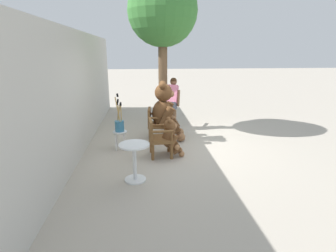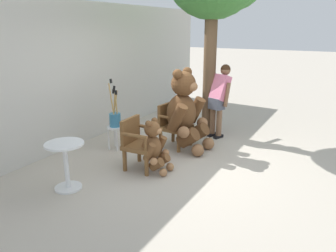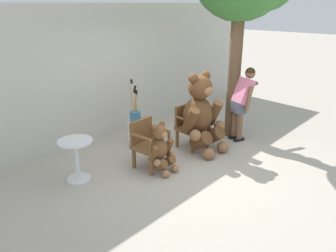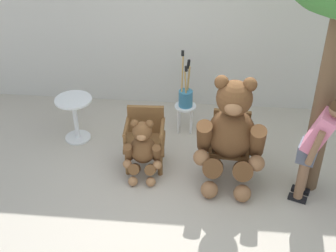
% 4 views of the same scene
% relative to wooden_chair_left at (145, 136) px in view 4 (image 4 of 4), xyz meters
% --- Properties ---
extents(ground_plane, '(60.00, 60.00, 0.00)m').
position_rel_wooden_chair_left_xyz_m(ground_plane, '(0.60, -0.56, -0.46)').
color(ground_plane, '#B2A899').
extents(back_wall, '(10.00, 0.16, 2.80)m').
position_rel_wooden_chair_left_xyz_m(back_wall, '(0.60, 1.84, 0.94)').
color(back_wall, beige).
rests_on(back_wall, ground).
extents(wooden_chair_left, '(0.58, 0.55, 0.86)m').
position_rel_wooden_chair_left_xyz_m(wooden_chair_left, '(0.00, 0.00, 0.00)').
color(wooden_chair_left, brown).
rests_on(wooden_chair_left, ground).
extents(wooden_chair_right, '(0.60, 0.56, 0.86)m').
position_rel_wooden_chair_left_xyz_m(wooden_chair_right, '(1.20, -0.00, 0.00)').
color(wooden_chair_right, brown).
rests_on(wooden_chair_right, ground).
extents(teddy_bear_large, '(0.95, 0.92, 1.58)m').
position_rel_wooden_chair_left_xyz_m(teddy_bear_large, '(1.19, -0.27, 0.31)').
color(teddy_bear_large, brown).
rests_on(teddy_bear_large, ground).
extents(teddy_bear_small, '(0.54, 0.51, 0.90)m').
position_rel_wooden_chair_left_xyz_m(teddy_bear_small, '(0.01, -0.29, -0.02)').
color(teddy_bear_small, brown).
rests_on(teddy_bear_small, ground).
extents(person_visitor, '(0.83, 0.48, 1.55)m').
position_rel_wooden_chair_left_xyz_m(person_visitor, '(2.23, -0.57, 0.46)').
color(person_visitor, black).
rests_on(person_visitor, ground).
extents(white_stool, '(0.34, 0.34, 0.46)m').
position_rel_wooden_chair_left_xyz_m(white_stool, '(0.52, 0.90, -0.11)').
color(white_stool, white).
rests_on(white_stool, ground).
extents(brush_bucket, '(0.22, 0.22, 0.93)m').
position_rel_wooden_chair_left_xyz_m(brush_bucket, '(0.52, 0.90, 0.18)').
color(brush_bucket, teal).
rests_on(brush_bucket, white_stool).
extents(round_side_table, '(0.56, 0.56, 0.72)m').
position_rel_wooden_chair_left_xyz_m(round_side_table, '(-1.15, 0.50, -0.01)').
color(round_side_table, silver).
rests_on(round_side_table, ground).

